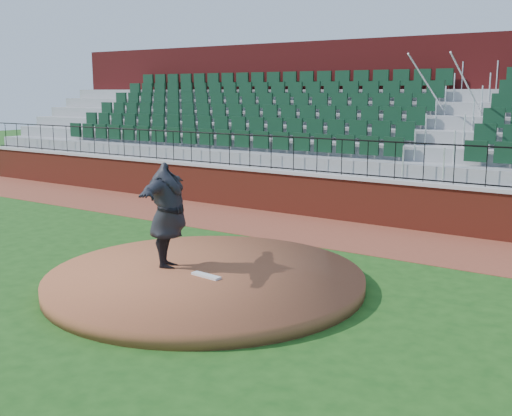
% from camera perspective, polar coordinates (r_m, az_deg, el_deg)
% --- Properties ---
extents(ground, '(90.00, 90.00, 0.00)m').
position_cam_1_polar(ground, '(11.52, -4.22, -7.54)').
color(ground, '#1A4714').
rests_on(ground, ground).
extents(warning_track, '(34.00, 3.20, 0.01)m').
position_cam_1_polar(warning_track, '(15.95, 7.88, -2.37)').
color(warning_track, brown).
rests_on(warning_track, ground).
extents(field_wall, '(34.00, 0.35, 1.20)m').
position_cam_1_polar(field_wall, '(17.25, 10.29, 0.58)').
color(field_wall, maroon).
rests_on(field_wall, ground).
extents(wall_cap, '(34.00, 0.45, 0.10)m').
position_cam_1_polar(wall_cap, '(17.15, 10.36, 2.72)').
color(wall_cap, '#B7B7B7').
rests_on(wall_cap, field_wall).
extents(wall_railing, '(34.00, 0.05, 1.00)m').
position_cam_1_polar(wall_railing, '(17.08, 10.43, 4.55)').
color(wall_railing, black).
rests_on(wall_railing, wall_cap).
extents(seating_stands, '(34.00, 5.10, 4.60)m').
position_cam_1_polar(seating_stands, '(19.55, 13.72, 6.67)').
color(seating_stands, gray).
rests_on(seating_stands, ground).
extents(concourse_wall, '(34.00, 0.50, 5.50)m').
position_cam_1_polar(concourse_wall, '(22.17, 16.34, 8.18)').
color(concourse_wall, maroon).
rests_on(concourse_wall, ground).
extents(pitchers_mound, '(6.00, 6.00, 0.25)m').
position_cam_1_polar(pitchers_mound, '(11.67, -4.74, -6.65)').
color(pitchers_mound, brown).
rests_on(pitchers_mound, ground).
extents(pitching_rubber, '(0.64, 0.22, 0.04)m').
position_cam_1_polar(pitching_rubber, '(11.39, -4.70, -6.34)').
color(pitching_rubber, silver).
rests_on(pitching_rubber, pitchers_mound).
extents(pitcher, '(1.79, 2.56, 2.06)m').
position_cam_1_polar(pitcher, '(11.86, -8.29, -0.69)').
color(pitcher, black).
rests_on(pitcher, pitchers_mound).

